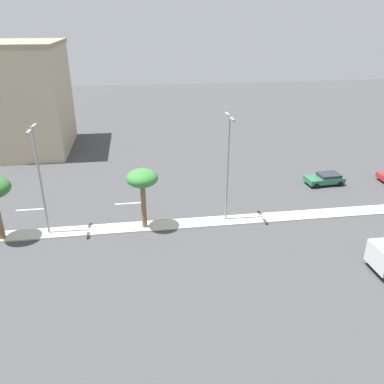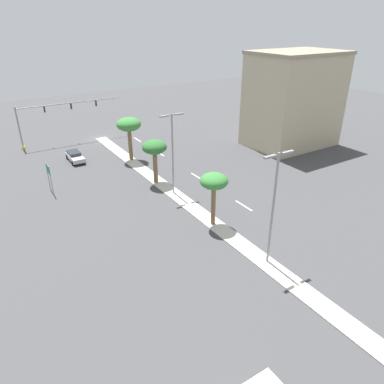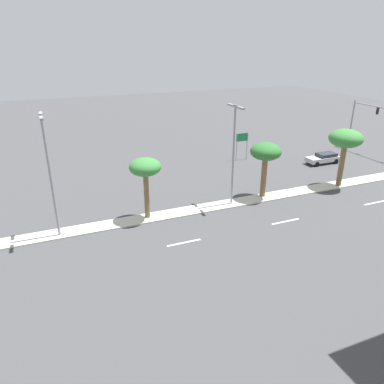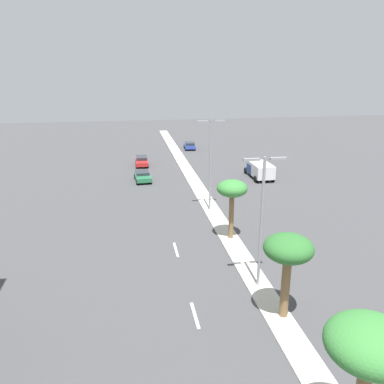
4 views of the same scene
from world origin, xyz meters
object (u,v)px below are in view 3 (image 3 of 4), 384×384
Objects in this scene: directional_road_sign at (242,140)px; sedan_silver_center at (323,158)px; traffic_signal_gantry at (378,121)px; palm_tree_near at (145,169)px; street_lamp_left at (234,148)px; palm_tree_trailing at (266,153)px; palm_tree_leading at (346,140)px; street_lamp_right at (49,168)px.

directional_road_sign is 0.82× the size of sedan_silver_center.
traffic_signal_gantry reaches higher than sedan_silver_center.
directional_road_sign is 20.36m from palm_tree_near.
street_lamp_left is (-12.20, 7.98, 3.04)m from directional_road_sign.
traffic_signal_gantry is 4.73× the size of directional_road_sign.
street_lamp_left is (-7.88, 26.50, 1.15)m from traffic_signal_gantry.
sedan_silver_center is at bearing -75.30° from palm_tree_near.
traffic_signal_gantry reaches higher than palm_tree_trailing.
palm_tree_leading is at bearing -157.94° from directional_road_sign.
palm_tree_near is (-12.02, 16.31, 2.02)m from directional_road_sign.
sedan_silver_center is at bearing -68.11° from street_lamp_left.
street_lamp_left reaches higher than palm_tree_leading.
traffic_signal_gantry is at bearing -77.55° from palm_tree_near.
street_lamp_right is at bearing 89.88° from palm_tree_leading.
directional_road_sign is 0.37× the size of street_lamp_right.
street_lamp_right reaches higher than palm_tree_trailing.
street_lamp_right reaches higher than traffic_signal_gantry.
palm_tree_leading is at bearing -94.10° from palm_tree_trailing.
directional_road_sign is 0.66× the size of palm_tree_near.
palm_tree_trailing is 1.01× the size of palm_tree_near.
street_lamp_right is at bearing 117.46° from directional_road_sign.
directional_road_sign is 27.06m from street_lamp_right.
sedan_silver_center is (-5.37, -9.03, -1.92)m from directional_road_sign.
palm_tree_trailing is 0.56× the size of street_lamp_right.
palm_tree_trailing is at bearing 108.19° from traffic_signal_gantry.
palm_tree_trailing is 3.95m from street_lamp_left.
sedan_silver_center is (-1.04, 9.49, -3.80)m from traffic_signal_gantry.
traffic_signal_gantry is 10.28m from sedan_silver_center.
palm_tree_leading is at bearing -90.12° from street_lamp_right.
palm_tree_trailing is at bearing -88.25° from street_lamp_right.
palm_tree_trailing is (0.66, 9.24, -0.58)m from palm_tree_leading.
palm_tree_near is at bearing 102.45° from traffic_signal_gantry.
traffic_signal_gantry is 1.80× the size of street_lamp_left.
traffic_signal_gantry is at bearing -71.81° from palm_tree_trailing.
street_lamp_right is at bearing 92.85° from palm_tree_near.
palm_tree_near is (-0.23, 12.12, 0.06)m from palm_tree_trailing.
directional_road_sign is 0.38× the size of street_lamp_left.
street_lamp_right reaches higher than street_lamp_left.
palm_tree_near is 0.58× the size of street_lamp_left.
directional_road_sign is at bearing -53.62° from palm_tree_near.
palm_tree_near is at bearing 88.83° from palm_tree_leading.
traffic_signal_gantry is 15.75m from palm_tree_leading.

